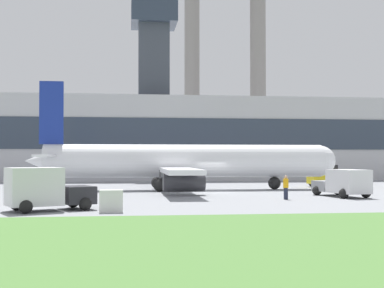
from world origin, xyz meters
The scene contains 10 objects.
ground_plane centered at (0.00, 0.00, 0.00)m, with size 400.00×400.00×0.00m, color gray.
terminal_building centered at (-0.15, 27.56, 5.54)m, with size 66.22×15.22×23.77m.
smokestack_left centered at (6.30, 66.15, 19.31)m, with size 3.61×3.61×38.33m.
smokestack_right centered at (19.82, 64.00, 19.40)m, with size 3.73×3.73×38.49m.
airplane centered at (-2.46, 2.81, 2.44)m, with size 27.29×23.32×9.35m.
pushback_tug centered at (12.12, 5.75, 0.98)m, with size 3.82×2.61×2.14m.
baggage_truck centered at (8.32, -6.81, 0.98)m, with size 3.15×5.22×1.98m.
fuel_truck centered at (-11.54, -14.49, 1.12)m, with size 4.92×3.76×2.31m.
ground_crew_person centered at (3.52, -8.49, 0.83)m, with size 0.47×0.47×1.63m.
utility_cabinet centered at (-7.99, -15.74, 0.58)m, with size 1.19×0.65×1.16m.
Camera 1 is at (-7.23, -43.68, 2.83)m, focal length 50.00 mm.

